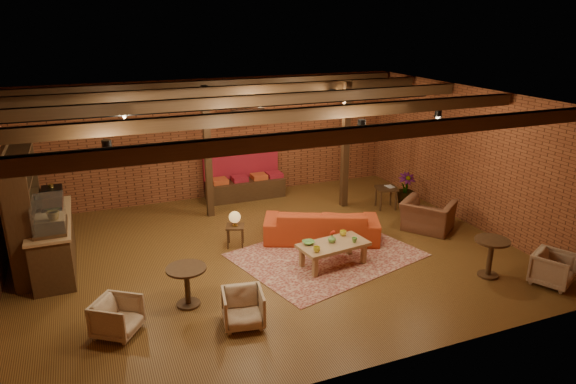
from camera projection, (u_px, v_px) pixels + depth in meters
name	position (u px, v px, depth m)	size (l,w,h in m)	color
floor	(269.00, 254.00, 10.72)	(10.00, 10.00, 0.00)	#3D240F
ceiling	(267.00, 100.00, 9.69)	(10.00, 8.00, 0.02)	black
wall_back	(217.00, 139.00, 13.72)	(10.00, 0.02, 3.20)	brown
wall_front	(372.00, 267.00, 6.70)	(10.00, 0.02, 3.20)	brown
wall_right	(469.00, 156.00, 11.98)	(0.02, 8.00, 3.20)	brown
ceiling_beams	(267.00, 106.00, 9.73)	(9.80, 6.40, 0.22)	#321E10
ceiling_pipe	(243.00, 106.00, 11.21)	(0.12, 0.12, 9.60)	black
post_left	(208.00, 153.00, 12.28)	(0.16, 0.16, 3.20)	#321E10
post_right	(345.00, 146.00, 12.95)	(0.16, 0.16, 3.20)	#321E10
service_counter	(51.00, 230.00, 9.89)	(0.80, 2.50, 1.60)	#321E10
plant_counter	(54.00, 205.00, 9.97)	(0.35, 0.39, 0.30)	#337F33
shelving_hutch	(25.00, 211.00, 9.71)	(0.52, 2.00, 2.40)	#321E10
banquette	(245.00, 180.00, 13.89)	(2.10, 0.70, 1.00)	maroon
service_sign	(248.00, 115.00, 12.90)	(0.86, 0.06, 0.30)	orange
ceiling_spotlights	(267.00, 118.00, 9.80)	(6.40, 4.40, 0.28)	black
rug	(326.00, 255.00, 10.65)	(3.48, 2.66, 0.01)	maroon
sofa	(321.00, 224.00, 11.27)	(2.50, 0.98, 0.73)	#A63517
coffee_table	(332.00, 246.00, 10.09)	(1.45, 0.86, 0.72)	#936344
side_table_lamp	(235.00, 220.00, 10.89)	(0.49, 0.49, 0.79)	#321E10
round_table_left	(187.00, 280.00, 8.66)	(0.68, 0.68, 0.71)	#321E10
armchair_a	(117.00, 315.00, 7.91)	(0.63, 0.59, 0.65)	beige
armchair_b	(243.00, 306.00, 8.15)	(0.64, 0.60, 0.66)	beige
armchair_right	(428.00, 211.00, 11.75)	(1.09, 0.71, 0.95)	brown
side_table_book	(386.00, 189.00, 13.13)	(0.61, 0.61, 0.58)	#321E10
round_table_right	(491.00, 252.00, 9.64)	(0.64, 0.64, 0.76)	#321E10
armchair_far	(553.00, 267.00, 9.40)	(0.66, 0.62, 0.68)	beige
plant_tall	(408.00, 158.00, 13.24)	(1.37, 1.37, 2.45)	#4C7F4C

